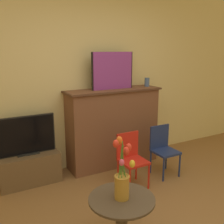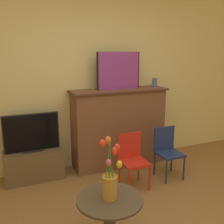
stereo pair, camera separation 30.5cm
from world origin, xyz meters
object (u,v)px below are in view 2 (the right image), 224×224
painting (119,71)px  tv_monitor (32,133)px  vase_tulips (110,178)px  chair_red (132,157)px  chair_blue (167,149)px

painting → tv_monitor: size_ratio=0.92×
painting → vase_tulips: size_ratio=1.22×
painting → tv_monitor: (-1.25, 0.00, -0.78)m
tv_monitor → vase_tulips: 1.67m
tv_monitor → chair_red: bearing=-31.2°
tv_monitor → chair_blue: 1.84m
chair_red → vase_tulips: 1.18m
painting → chair_blue: painting is taller
painting → chair_blue: 1.29m
tv_monitor → chair_blue: size_ratio=1.04×
vase_tulips → chair_red: bearing=53.3°
tv_monitor → chair_red: (1.14, -0.69, -0.26)m
tv_monitor → vase_tulips: (0.46, -1.61, 0.04)m
chair_red → chair_blue: 0.57m
chair_blue → vase_tulips: bearing=-142.0°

